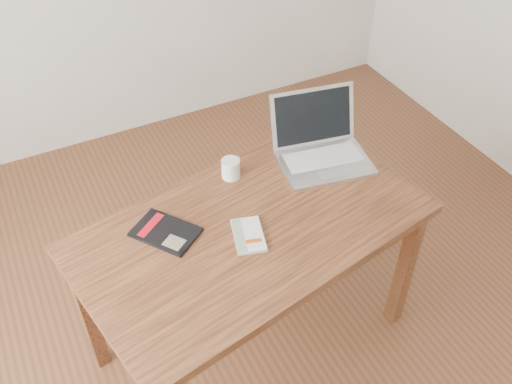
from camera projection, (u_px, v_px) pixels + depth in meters
name	position (u px, v px, depth m)	size (l,w,h in m)	color
room	(239.00, 118.00, 1.63)	(4.04, 4.04, 2.70)	brown
desk	(252.00, 241.00, 2.22)	(1.44, 0.99, 0.75)	brown
white_guidebook	(248.00, 235.00, 2.11)	(0.15, 0.20, 0.02)	beige
black_guidebook	(166.00, 232.00, 2.13)	(0.27, 0.28, 0.01)	black
laptop	(321.00, 147.00, 2.44)	(0.43, 0.40, 0.26)	silver
coffee_mug	(231.00, 168.00, 2.35)	(0.10, 0.09, 0.08)	white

